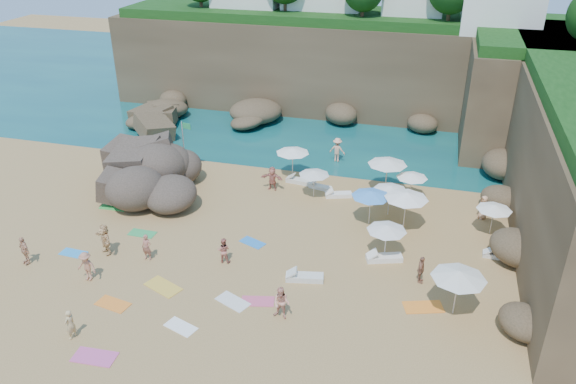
% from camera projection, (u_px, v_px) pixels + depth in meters
% --- Properties ---
extents(ground, '(120.00, 120.00, 0.00)m').
position_uv_depth(ground, '(241.00, 242.00, 32.20)').
color(ground, tan).
rests_on(ground, ground).
extents(seawater, '(120.00, 120.00, 0.00)m').
position_uv_depth(seawater, '(338.00, 91.00, 57.91)').
color(seawater, '#0C4751').
rests_on(seawater, ground).
extents(cliff_back, '(44.00, 8.00, 8.00)m').
position_uv_depth(cliff_back, '(351.00, 66.00, 51.32)').
color(cliff_back, brown).
rests_on(cliff_back, ground).
extents(cliff_corner, '(10.00, 12.00, 8.00)m').
position_uv_depth(cliff_corner, '(532.00, 96.00, 43.52)').
color(cliff_corner, brown).
rests_on(cliff_corner, ground).
extents(rock_promontory, '(12.00, 7.00, 2.00)m').
position_uv_depth(rock_promontory, '(183.00, 128.00, 48.49)').
color(rock_promontory, brown).
rests_on(rock_promontory, ground).
extents(marina_masts, '(3.10, 0.10, 6.00)m').
position_uv_depth(marina_masts, '(189.00, 52.00, 60.39)').
color(marina_masts, white).
rests_on(marina_masts, ground).
extents(rock_outcrop, '(8.91, 7.83, 2.97)m').
position_uv_depth(rock_outcrop, '(168.00, 192.00, 37.73)').
color(rock_outcrop, brown).
rests_on(rock_outcrop, ground).
extents(flag_pole, '(0.72, 0.19, 3.74)m').
position_uv_depth(flag_pole, '(185.00, 140.00, 39.72)').
color(flag_pole, silver).
rests_on(flag_pole, ground).
extents(parasol_0, '(2.34, 2.34, 2.21)m').
position_uv_depth(parasol_0, '(293.00, 150.00, 38.91)').
color(parasol_0, silver).
rests_on(parasol_0, ground).
extents(parasol_1, '(2.02, 2.02, 1.91)m').
position_uv_depth(parasol_1, '(314.00, 173.00, 36.36)').
color(parasol_1, silver).
rests_on(parasol_1, ground).
extents(parasol_2, '(2.01, 2.01, 1.90)m').
position_uv_depth(parasol_2, '(412.00, 176.00, 35.99)').
color(parasol_2, silver).
rests_on(parasol_2, ground).
extents(parasol_3, '(2.60, 2.60, 2.46)m').
position_uv_depth(parasol_3, '(388.00, 162.00, 36.67)').
color(parasol_3, silver).
rests_on(parasol_3, ground).
extents(parasol_4, '(2.15, 2.15, 2.03)m').
position_uv_depth(parasol_4, '(390.00, 188.00, 34.17)').
color(parasol_4, silver).
rests_on(parasol_4, ground).
extents(parasol_7, '(2.58, 2.58, 2.44)m').
position_uv_depth(parasol_7, '(407.00, 196.00, 32.47)').
color(parasol_7, silver).
rests_on(parasol_7, ground).
extents(parasol_8, '(2.02, 2.02, 1.91)m').
position_uv_depth(parasol_8, '(495.00, 207.00, 32.21)').
color(parasol_8, silver).
rests_on(parasol_8, ground).
extents(parasol_9, '(2.17, 2.17, 2.05)m').
position_uv_depth(parasol_9, '(387.00, 228.00, 29.94)').
color(parasol_9, silver).
rests_on(parasol_9, ground).
extents(parasol_10, '(2.34, 2.34, 2.22)m').
position_uv_depth(parasol_10, '(371.00, 194.00, 33.13)').
color(parasol_10, silver).
rests_on(parasol_10, ground).
extents(parasol_11, '(2.57, 2.57, 2.43)m').
position_uv_depth(parasol_11, '(459.00, 275.00, 25.59)').
color(parasol_11, silver).
rests_on(parasol_11, ground).
extents(lounger_0, '(1.92, 0.83, 0.29)m').
position_uv_depth(lounger_0, '(300.00, 181.00, 38.90)').
color(lounger_0, silver).
rests_on(lounger_0, ground).
extents(lounger_1, '(1.62, 0.80, 0.24)m').
position_uv_depth(lounger_1, '(320.00, 187.00, 38.13)').
color(lounger_1, silver).
rests_on(lounger_1, ground).
extents(lounger_2, '(1.84, 1.12, 0.27)m').
position_uv_depth(lounger_2, '(338.00, 195.00, 37.10)').
color(lounger_2, white).
rests_on(lounger_2, ground).
extents(lounger_3, '(2.04, 1.25, 0.30)m').
position_uv_depth(lounger_3, '(384.00, 258.00, 30.47)').
color(lounger_3, white).
rests_on(lounger_3, ground).
extents(lounger_4, '(1.58, 0.57, 0.24)m').
position_uv_depth(lounger_4, '(498.00, 256.00, 30.72)').
color(lounger_4, silver).
rests_on(lounger_4, ground).
extents(lounger_5, '(2.03, 1.02, 0.30)m').
position_uv_depth(lounger_5, '(305.00, 277.00, 28.90)').
color(lounger_5, silver).
rests_on(lounger_5, ground).
extents(towel_0, '(1.51, 0.81, 0.03)m').
position_uv_depth(towel_0, '(73.00, 253.00, 31.14)').
color(towel_0, '#2A94E2').
rests_on(towel_0, ground).
extents(towel_1, '(1.92, 1.04, 0.03)m').
position_uv_depth(towel_1, '(95.00, 357.00, 24.03)').
color(towel_1, '#D25294').
rests_on(towel_1, ground).
extents(towel_2, '(1.79, 1.11, 0.03)m').
position_uv_depth(towel_2, '(113.00, 304.00, 27.20)').
color(towel_2, orange).
rests_on(towel_2, ground).
extents(towel_3, '(1.59, 0.81, 0.03)m').
position_uv_depth(towel_3, '(142.00, 233.00, 32.99)').
color(towel_3, green).
rests_on(towel_3, ground).
extents(towel_4, '(2.16, 1.64, 0.03)m').
position_uv_depth(towel_4, '(163.00, 287.00, 28.41)').
color(towel_4, gold).
rests_on(towel_4, ground).
extents(towel_5, '(1.68, 1.21, 0.03)m').
position_uv_depth(towel_5, '(181.00, 327.00, 25.73)').
color(towel_5, white).
rests_on(towel_5, ground).
extents(towel_7, '(1.59, 1.02, 0.03)m').
position_uv_depth(towel_7, '(124.00, 205.00, 36.14)').
color(towel_7, red).
rests_on(towel_7, ground).
extents(towel_8, '(1.63, 1.22, 0.03)m').
position_uv_depth(towel_8, '(253.00, 243.00, 32.11)').
color(towel_8, '#287CD6').
rests_on(towel_8, ground).
extents(towel_9, '(1.75, 1.14, 0.03)m').
position_uv_depth(towel_9, '(258.00, 301.00, 27.38)').
color(towel_9, '#D45276').
rests_on(towel_9, ground).
extents(towel_10, '(2.08, 1.49, 0.03)m').
position_uv_depth(towel_10, '(423.00, 307.00, 26.99)').
color(towel_10, orange).
rests_on(towel_10, ground).
extents(towel_11, '(1.79, 0.95, 0.03)m').
position_uv_depth(towel_11, '(114.00, 207.00, 35.89)').
color(towel_11, green).
rests_on(towel_11, ground).
extents(towel_13, '(1.91, 1.47, 0.03)m').
position_uv_depth(towel_13, '(233.00, 302.00, 27.36)').
color(towel_13, silver).
rests_on(towel_13, ground).
extents(person_stand_1, '(0.76, 0.61, 1.46)m').
position_uv_depth(person_stand_1, '(224.00, 250.00, 30.10)').
color(person_stand_1, '#BD6E5E').
rests_on(person_stand_1, ground).
extents(person_stand_2, '(1.25, 0.63, 1.87)m').
position_uv_depth(person_stand_2, '(337.00, 150.00, 41.78)').
color(person_stand_2, '#F5AF8B').
rests_on(person_stand_2, ground).
extents(person_stand_3, '(0.41, 0.90, 1.51)m').
position_uv_depth(person_stand_3, '(421.00, 270.00, 28.47)').
color(person_stand_3, '#9A674D').
rests_on(person_stand_3, ground).
extents(person_stand_4, '(0.73, 0.85, 1.53)m').
position_uv_depth(person_stand_4, '(483.00, 207.00, 34.27)').
color(person_stand_4, tan).
rests_on(person_stand_4, ground).
extents(person_stand_5, '(1.56, 0.51, 1.66)m').
position_uv_depth(person_stand_5, '(272.00, 178.00, 37.73)').
color(person_stand_5, '#C17060').
rests_on(person_stand_5, ground).
extents(person_stand_6, '(0.43, 0.59, 1.49)m').
position_uv_depth(person_stand_6, '(70.00, 324.00, 24.79)').
color(person_stand_6, tan).
rests_on(person_stand_6, ground).
extents(person_lie_0, '(1.15, 1.69, 0.43)m').
position_uv_depth(person_lie_0, '(88.00, 277.00, 28.84)').
color(person_lie_0, '#B6765B').
rests_on(person_lie_0, ground).
extents(person_lie_1, '(1.54, 1.86, 0.39)m').
position_uv_depth(person_lie_1, '(27.00, 260.00, 30.20)').
color(person_lie_1, tan).
rests_on(person_lie_1, ground).
extents(person_lie_3, '(2.38, 2.40, 0.47)m').
position_uv_depth(person_lie_3, '(107.00, 250.00, 31.06)').
color(person_lie_3, tan).
rests_on(person_lie_3, ground).
extents(person_lie_4, '(0.57, 1.51, 0.36)m').
position_uv_depth(person_lie_4, '(148.00, 257.00, 30.54)').
color(person_lie_4, '#A46352').
rests_on(person_lie_4, ground).
extents(person_lie_5, '(1.04, 1.76, 0.63)m').
position_uv_depth(person_lie_5, '(281.00, 313.00, 26.17)').
color(person_lie_5, '#E19780').
rests_on(person_lie_5, ground).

